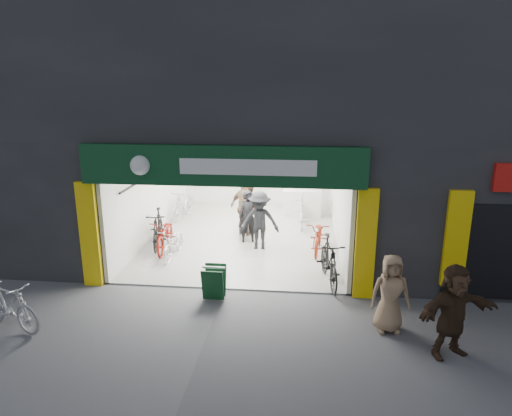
% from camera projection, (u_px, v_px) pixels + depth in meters
% --- Properties ---
extents(ground, '(60.00, 60.00, 0.00)m').
position_uv_depth(ground, '(225.00, 290.00, 10.99)').
color(ground, '#56565B').
rests_on(ground, ground).
extents(building, '(17.00, 10.27, 8.00)m').
position_uv_depth(building, '(277.00, 99.00, 14.54)').
color(building, '#232326').
rests_on(building, ground).
extents(bike_left_front, '(0.62, 1.67, 0.87)m').
position_uv_depth(bike_left_front, '(174.00, 242.00, 12.97)').
color(bike_left_front, silver).
rests_on(bike_left_front, ground).
extents(bike_left_midfront, '(0.87, 1.97, 1.14)m').
position_uv_depth(bike_left_midfront, '(158.00, 229.00, 13.73)').
color(bike_left_midfront, black).
rests_on(bike_left_midfront, ground).
extents(bike_left_midback, '(0.82, 1.94, 0.99)m').
position_uv_depth(bike_left_midback, '(165.00, 234.00, 13.46)').
color(bike_left_midback, maroon).
rests_on(bike_left_midback, ground).
extents(bike_left_back, '(0.81, 1.89, 1.10)m').
position_uv_depth(bike_left_back, '(183.00, 204.00, 16.61)').
color(bike_left_back, '#B8B8BD').
rests_on(bike_left_back, ground).
extents(bike_right_front, '(0.83, 2.05, 1.20)m').
position_uv_depth(bike_right_front, '(329.00, 261.00, 11.16)').
color(bike_right_front, black).
rests_on(bike_right_front, ground).
extents(bike_right_mid, '(0.84, 1.91, 0.98)m').
position_uv_depth(bike_right_mid, '(319.00, 236.00, 13.34)').
color(bike_right_mid, maroon).
rests_on(bike_right_mid, ground).
extents(bike_right_back, '(0.54, 1.87, 1.12)m').
position_uv_depth(bike_right_back, '(302.00, 211.00, 15.71)').
color(bike_right_back, silver).
rests_on(bike_right_back, ground).
extents(parked_bike, '(1.79, 1.08, 1.04)m').
position_uv_depth(parked_bike, '(9.00, 305.00, 9.11)').
color(parked_bike, '#B6B7BB').
rests_on(parked_bike, ground).
extents(customer_a, '(0.67, 0.51, 1.67)m').
position_uv_depth(customer_a, '(248.00, 217.00, 13.99)').
color(customer_a, black).
rests_on(customer_a, ground).
extents(customer_b, '(0.94, 0.87, 1.56)m').
position_uv_depth(customer_b, '(248.00, 208.00, 15.27)').
color(customer_b, '#3E271C').
rests_on(customer_b, ground).
extents(customer_c, '(1.18, 0.71, 1.78)m').
position_uv_depth(customer_c, '(260.00, 221.00, 13.40)').
color(customer_c, black).
rests_on(customer_c, ground).
extents(customer_d, '(1.20, 0.95, 1.91)m').
position_uv_depth(customer_d, '(245.00, 208.00, 14.59)').
color(customer_d, '#7C6148').
rests_on(customer_d, ground).
extents(pedestrian_near, '(0.83, 0.58, 1.61)m').
position_uv_depth(pedestrian_near, '(390.00, 293.00, 9.00)').
color(pedestrian_near, '#967757').
rests_on(pedestrian_near, ground).
extents(pedestrian_far, '(1.70, 1.14, 1.76)m').
position_uv_depth(pedestrian_far, '(453.00, 311.00, 8.15)').
color(pedestrian_far, '#352418').
rests_on(pedestrian_far, ground).
extents(sandwich_board, '(0.53, 0.52, 0.77)m').
position_uv_depth(sandwich_board, '(214.00, 282.00, 10.42)').
color(sandwich_board, '#0E3819').
rests_on(sandwich_board, ground).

